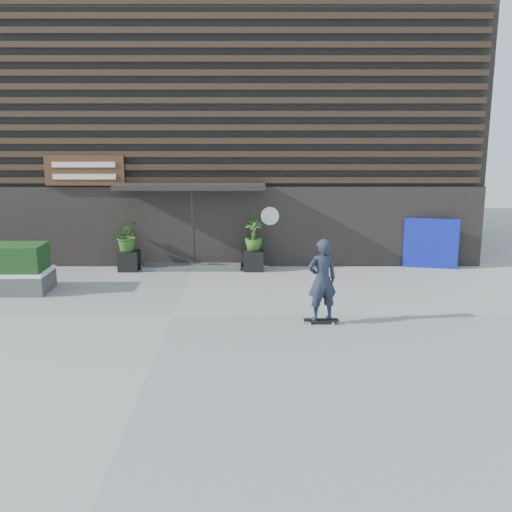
{
  "coord_description": "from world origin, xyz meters",
  "views": [
    {
      "loc": [
        1.92,
        -13.51,
        4.47
      ],
      "look_at": [
        1.96,
        1.48,
        1.1
      ],
      "focal_mm": 42.36,
      "sensor_mm": 36.0,
      "label": 1
    }
  ],
  "objects_px": {
    "planter_pot_right": "(254,261)",
    "skateboarder": "(322,280)",
    "blue_tarp": "(431,243)",
    "planter_pot_left": "(129,261)"
  },
  "relations": [
    {
      "from": "skateboarder",
      "to": "planter_pot_right",
      "type": "bearing_deg",
      "value": 107.05
    },
    {
      "from": "planter_pot_left",
      "to": "skateboarder",
      "type": "height_order",
      "value": "skateboarder"
    },
    {
      "from": "blue_tarp",
      "to": "planter_pot_left",
      "type": "bearing_deg",
      "value": -166.38
    },
    {
      "from": "planter_pot_left",
      "to": "planter_pot_right",
      "type": "relative_size",
      "value": 1.0
    },
    {
      "from": "planter_pot_right",
      "to": "blue_tarp",
      "type": "xyz_separation_m",
      "value": [
        5.47,
        0.3,
        0.47
      ]
    },
    {
      "from": "planter_pot_left",
      "to": "planter_pot_right",
      "type": "height_order",
      "value": "same"
    },
    {
      "from": "blue_tarp",
      "to": "skateboarder",
      "type": "distance_m",
      "value": 6.59
    },
    {
      "from": "planter_pot_right",
      "to": "skateboarder",
      "type": "height_order",
      "value": "skateboarder"
    },
    {
      "from": "planter_pot_right",
      "to": "skateboarder",
      "type": "bearing_deg",
      "value": -72.95
    },
    {
      "from": "planter_pot_left",
      "to": "skateboarder",
      "type": "distance_m",
      "value": 7.32
    }
  ]
}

